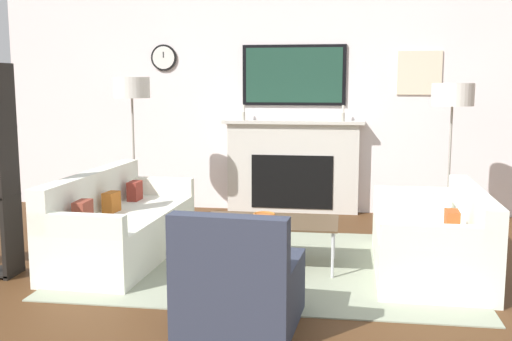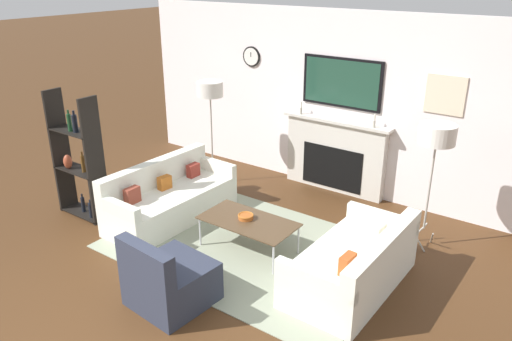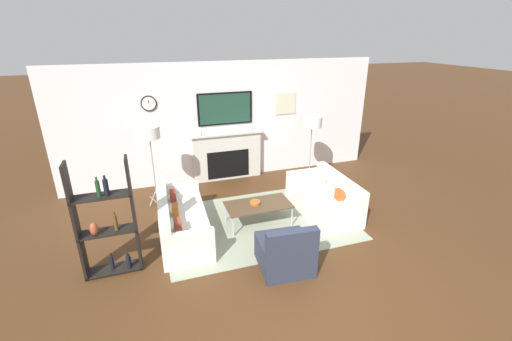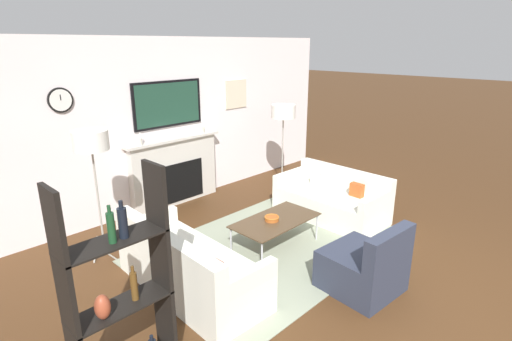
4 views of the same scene
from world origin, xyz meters
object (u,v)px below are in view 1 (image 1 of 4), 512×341
couch_right (433,242)px  decorative_bowl (264,216)px  floor_lamp_left (132,90)px  coffee_table (270,223)px  armchair (239,286)px  couch_left (120,227)px  floor_lamp_right (453,97)px

couch_right → decorative_bowl: 1.44m
floor_lamp_left → coffee_table: bearing=-38.3°
armchair → coffee_table: bearing=88.5°
floor_lamp_left → couch_right: bearing=-22.9°
couch_left → couch_right: bearing=-0.0°
floor_lamp_left → armchair: bearing=-58.0°
decorative_bowl → floor_lamp_left: bearing=141.2°
couch_right → decorative_bowl: bearing=-179.0°
coffee_table → floor_lamp_left: (-1.71, 1.35, 1.12)m
floor_lamp_left → floor_lamp_right: size_ratio=1.04×
floor_lamp_left → floor_lamp_right: 3.41m
couch_right → armchair: armchair is taller
coffee_table → armchair: bearing=-91.5°
couch_left → decorative_bowl: bearing=-1.1°
coffee_table → floor_lamp_left: size_ratio=0.71×
armchair → decorative_bowl: (-0.02, 1.34, 0.17)m
coffee_table → floor_lamp_left: 2.45m
couch_left → floor_lamp_right: size_ratio=1.19×
armchair → floor_lamp_right: floor_lamp_right is taller
couch_left → couch_right: 2.76m
decorative_bowl → floor_lamp_left: floor_lamp_left is taller
armchair → decorative_bowl: 1.35m
couch_right → armchair: bearing=-135.9°
armchair → coffee_table: (0.04, 1.32, 0.11)m
armchair → floor_lamp_left: bearing=122.0°
couch_left → floor_lamp_right: bearing=22.9°
coffee_table → decorative_bowl: decorative_bowl is taller
armchair → floor_lamp_right: size_ratio=0.51×
coffee_table → decorative_bowl: size_ratio=6.04×
armchair → couch_left: bearing=134.6°
floor_lamp_right → couch_left: bearing=-157.1°
couch_left → floor_lamp_left: floor_lamp_left is taller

